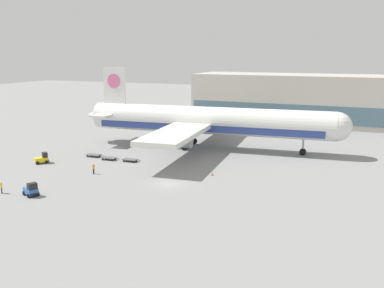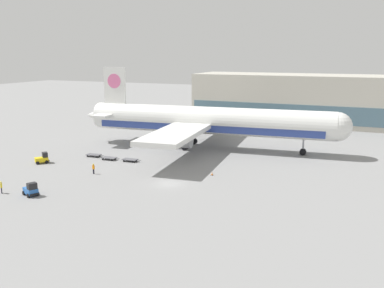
{
  "view_description": "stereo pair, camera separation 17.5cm",
  "coord_description": "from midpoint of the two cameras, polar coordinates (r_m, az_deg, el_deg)",
  "views": [
    {
      "loc": [
        28.56,
        -57.52,
        20.06
      ],
      "look_at": [
        -1.04,
        11.79,
        4.0
      ],
      "focal_mm": 40.0,
      "sensor_mm": 36.0,
      "label": 1
    },
    {
      "loc": [
        28.72,
        -57.46,
        20.06
      ],
      "look_at": [
        -1.04,
        11.79,
        4.0
      ],
      "focal_mm": 40.0,
      "sensor_mm": 36.0,
      "label": 2
    }
  ],
  "objects": [
    {
      "name": "ground_plane",
      "position": [
        67.29,
        -3.22,
        -5.34
      ],
      "size": [
        400.0,
        400.0,
        0.0
      ],
      "primitive_type": "plane",
      "color": "gray"
    },
    {
      "name": "terminal_building",
      "position": [
        127.82,
        20.51,
        5.4
      ],
      "size": [
        90.0,
        18.2,
        14.0
      ],
      "color": "#BCB7A8",
      "rests_on": "ground_plane"
    },
    {
      "name": "airplane_main",
      "position": [
        90.98,
        1.63,
        3.03
      ],
      "size": [
        58.05,
        48.54,
        17.0
      ],
      "rotation": [
        0.0,
        0.0,
        0.09
      ],
      "color": "white",
      "rests_on": "ground_plane"
    },
    {
      "name": "baggage_tug_foreground",
      "position": [
        84.15,
        -19.39,
        -1.84
      ],
      "size": [
        2.67,
        2.79,
        2.0
      ],
      "rotation": [
        0.0,
        0.0,
        0.88
      ],
      "color": "yellow",
      "rests_on": "ground_plane"
    },
    {
      "name": "baggage_tug_mid",
      "position": [
        65.75,
        -20.73,
        -5.74
      ],
      "size": [
        2.8,
        2.4,
        2.0
      ],
      "rotation": [
        0.0,
        0.0,
        -0.42
      ],
      "color": "#2D66B7",
      "rests_on": "ground_plane"
    },
    {
      "name": "baggage_dolly_lead",
      "position": [
        86.57,
        -13.04,
        -1.42
      ],
      "size": [
        3.73,
        1.61,
        0.48
      ],
      "rotation": [
        0.0,
        0.0,
        0.04
      ],
      "color": "#56565B",
      "rests_on": "ground_plane"
    },
    {
      "name": "baggage_dolly_second",
      "position": [
        83.47,
        -11.06,
        -1.83
      ],
      "size": [
        3.73,
        1.61,
        0.48
      ],
      "rotation": [
        0.0,
        0.0,
        0.04
      ],
      "color": "#56565B",
      "rests_on": "ground_plane"
    },
    {
      "name": "baggage_dolly_third",
      "position": [
        81.47,
        -8.31,
        -2.07
      ],
      "size": [
        3.73,
        1.61,
        0.48
      ],
      "rotation": [
        0.0,
        0.0,
        0.04
      ],
      "color": "#56565B",
      "rests_on": "ground_plane"
    },
    {
      "name": "ground_crew_near",
      "position": [
        68.41,
        -24.15,
        -5.19
      ],
      "size": [
        0.43,
        0.43,
        1.79
      ],
      "rotation": [
        0.0,
        0.0,
        2.35
      ],
      "color": "black",
      "rests_on": "ground_plane"
    },
    {
      "name": "ground_crew_far",
      "position": [
        74.19,
        -13.07,
        -3.13
      ],
      "size": [
        0.55,
        0.31,
        1.79
      ],
      "rotation": [
        0.0,
        0.0,
        2.88
      ],
      "color": "black",
      "rests_on": "ground_plane"
    },
    {
      "name": "traffic_cone_near",
      "position": [
        71.9,
        2.65,
        -3.96
      ],
      "size": [
        0.4,
        0.4,
        0.55
      ],
      "color": "black",
      "rests_on": "ground_plane"
    }
  ]
}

